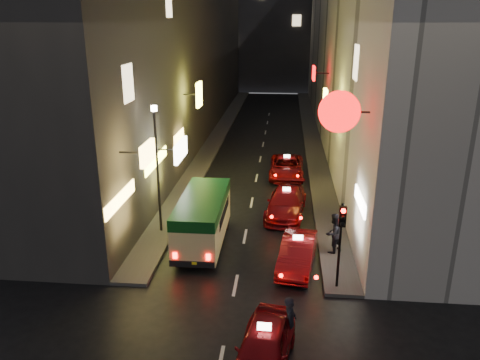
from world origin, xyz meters
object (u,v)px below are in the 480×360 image
(traffic_light, at_px, (341,229))
(taxi_near, at_px, (264,345))
(minibus, at_px, (203,215))
(lamp_post, at_px, (157,161))
(pedestrian_crossing, at_px, (290,318))

(traffic_light, bearing_deg, taxi_near, -120.69)
(traffic_light, bearing_deg, minibus, 149.46)
(lamp_post, bearing_deg, minibus, -24.51)
(lamp_post, bearing_deg, pedestrian_crossing, -51.13)
(taxi_near, height_order, pedestrian_crossing, pedestrian_crossing)
(minibus, xyz_separation_m, taxi_near, (3.23, -7.95, -0.74))
(minibus, height_order, lamp_post, lamp_post)
(minibus, bearing_deg, traffic_light, -30.54)
(taxi_near, xyz_separation_m, pedestrian_crossing, (0.79, 1.15, 0.19))
(taxi_near, bearing_deg, pedestrian_crossing, 55.52)
(pedestrian_crossing, relative_size, traffic_light, 0.56)
(minibus, relative_size, traffic_light, 1.60)
(traffic_light, relative_size, lamp_post, 0.56)
(minibus, bearing_deg, pedestrian_crossing, -59.43)
(taxi_near, height_order, traffic_light, traffic_light)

